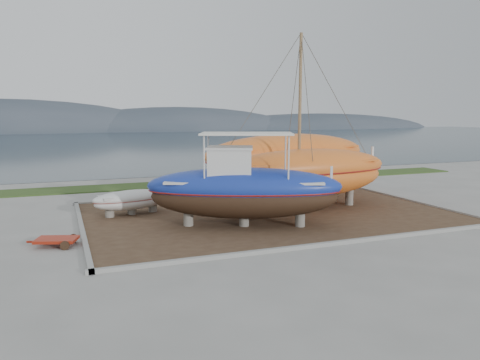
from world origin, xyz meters
name	(u,v)px	position (x,y,z in m)	size (l,w,h in m)	color
ground	(308,232)	(0.00, 0.00, 0.00)	(140.00, 140.00, 0.00)	gray
dirt_patch	(269,213)	(0.00, 4.00, 0.03)	(18.00, 12.00, 0.06)	#422D1E
curb_frame	(269,213)	(0.00, 4.00, 0.07)	(18.60, 12.60, 0.15)	gray
grass_strip	(203,182)	(0.00, 15.50, 0.04)	(44.00, 3.00, 0.08)	#284219
sea	(116,142)	(0.00, 70.00, 0.00)	(260.00, 100.00, 0.04)	#1A2C35
mountain_ridge	(94,131)	(0.00, 125.00, 0.00)	(200.00, 36.00, 20.00)	#333D49
blue_caique	(244,180)	(-2.22, 1.87, 2.17)	(8.76, 2.74, 4.21)	#183199
white_dinghy	(132,203)	(-6.58, 6.25, 0.66)	(3.97, 1.49, 1.19)	silver
orange_sailboat	(308,123)	(2.25, 4.16, 4.59)	(9.79, 2.89, 9.06)	orange
orange_bare_hull	(289,167)	(3.00, 7.70, 1.93)	(11.39, 3.42, 3.73)	orange
red_trailer	(57,242)	(-10.13, 1.69, 0.16)	(2.28, 1.14, 0.32)	#A52512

